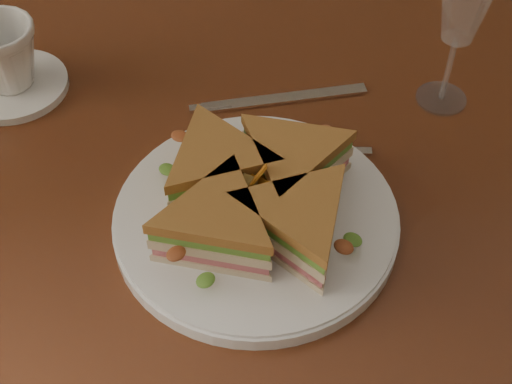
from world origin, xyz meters
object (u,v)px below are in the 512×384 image
at_px(sandwich_wedges, 256,195).
at_px(spoon, 249,149).
at_px(knife, 273,100).
at_px(saucer, 13,86).
at_px(coffee_cup, 3,55).
at_px(table, 264,248).
at_px(wine_glass, 465,5).
at_px(plate, 256,219).

bearing_deg(sandwich_wedges, spoon, 87.39).
bearing_deg(knife, saucer, 165.21).
relative_size(knife, coffee_cup, 2.46).
distance_m(table, coffee_cup, 0.38).
bearing_deg(wine_glass, sandwich_wedges, -146.08).
height_order(table, coffee_cup, coffee_cup).
relative_size(table, coffee_cup, 13.71).
distance_m(sandwich_wedges, wine_glass, 0.31).
relative_size(spoon, coffee_cup, 2.09).
bearing_deg(saucer, knife, -11.18).
height_order(plate, wine_glass, wine_glass).
bearing_deg(wine_glass, plate, -146.08).
distance_m(plate, knife, 0.19).
xyz_separation_m(table, sandwich_wedges, (-0.01, -0.04, 0.14)).
bearing_deg(wine_glass, spoon, -166.16).
xyz_separation_m(spoon, wine_glass, (0.24, 0.06, 0.13)).
xyz_separation_m(table, coffee_cup, (-0.28, 0.20, 0.15)).
relative_size(knife, wine_glass, 1.17).
relative_size(wine_glass, saucer, 1.40).
height_order(table, spoon, spoon).
bearing_deg(table, saucer, 144.08).
height_order(plate, coffee_cup, coffee_cup).
distance_m(spoon, saucer, 0.31).
bearing_deg(table, knife, 78.60).
bearing_deg(sandwich_wedges, table, 71.56).
height_order(table, knife, knife).
bearing_deg(wine_glass, saucer, 170.90).
relative_size(spoon, saucer, 1.38).
xyz_separation_m(wine_glass, coffee_cup, (-0.51, 0.08, -0.08)).
distance_m(spoon, knife, 0.09).
distance_m(wine_glass, saucer, 0.53).
xyz_separation_m(saucer, coffee_cup, (0.00, 0.00, 0.05)).
bearing_deg(coffee_cup, plate, -58.38).
height_order(table, wine_glass, wine_glass).
xyz_separation_m(wine_glass, saucer, (-0.51, 0.08, -0.13)).
distance_m(plate, wine_glass, 0.32).
bearing_deg(plate, knife, 76.96).
height_order(spoon, knife, spoon).
bearing_deg(table, plate, -108.44).
bearing_deg(sandwich_wedges, wine_glass, 33.92).
height_order(knife, coffee_cup, coffee_cup).
bearing_deg(knife, wine_glass, -9.45).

